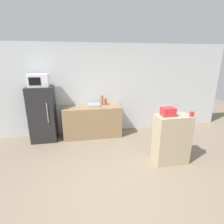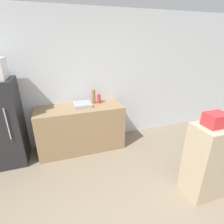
{
  "view_description": "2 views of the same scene",
  "coord_description": "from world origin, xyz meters",
  "px_view_note": "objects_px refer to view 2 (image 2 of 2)",
  "views": [
    {
      "loc": [
        -0.53,
        -2.36,
        2.18
      ],
      "look_at": [
        0.21,
        1.58,
        0.95
      ],
      "focal_mm": 28.0,
      "sensor_mm": 36.0,
      "label": 1
    },
    {
      "loc": [
        -0.6,
        -0.68,
        2.05
      ],
      "look_at": [
        0.19,
        1.69,
        1.01
      ],
      "focal_mm": 28.0,
      "sensor_mm": 36.0,
      "label": 2
    }
  ],
  "objects_px": {
    "bottle_tall": "(94,96)",
    "bottle_short": "(99,99)",
    "refrigerator": "(1,124)",
    "basket": "(216,120)"
  },
  "relations": [
    {
      "from": "refrigerator",
      "to": "basket",
      "type": "height_order",
      "value": "refrigerator"
    },
    {
      "from": "refrigerator",
      "to": "bottle_tall",
      "type": "height_order",
      "value": "refrigerator"
    },
    {
      "from": "bottle_tall",
      "to": "basket",
      "type": "distance_m",
      "value": 2.12
    },
    {
      "from": "bottle_tall",
      "to": "refrigerator",
      "type": "bearing_deg",
      "value": -174.59
    },
    {
      "from": "bottle_short",
      "to": "basket",
      "type": "relative_size",
      "value": 0.68
    },
    {
      "from": "refrigerator",
      "to": "bottle_short",
      "type": "height_order",
      "value": "refrigerator"
    },
    {
      "from": "basket",
      "to": "bottle_tall",
      "type": "bearing_deg",
      "value": 121.67
    },
    {
      "from": "bottle_tall",
      "to": "bottle_short",
      "type": "bearing_deg",
      "value": -13.65
    },
    {
      "from": "refrigerator",
      "to": "bottle_short",
      "type": "distance_m",
      "value": 1.75
    },
    {
      "from": "bottle_tall",
      "to": "basket",
      "type": "relative_size",
      "value": 1.06
    }
  ]
}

